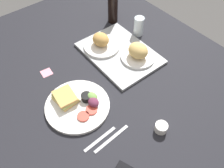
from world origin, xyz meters
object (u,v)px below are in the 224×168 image
Objects in this scene: bread_plate_near at (101,43)px; fork at (100,139)px; espresso_cup at (161,128)px; sticky_note at (47,73)px; soda_bottle at (113,6)px; serving_tray at (119,53)px; bread_plate_far at (138,53)px; drinking_glass at (139,26)px; plate_with_salad at (78,104)px; knife at (111,139)px.

fork is at bearing -38.14° from bread_plate_near.
sticky_note is (-62.78, -22.51, -1.94)cm from espresso_cup.
soda_bottle is at bearing 44.77° from fork.
espresso_cup is at bearing -24.53° from soda_bottle.
serving_tray is 12.14cm from bread_plate_near.
fork is 3.04× the size of sticky_note.
bread_plate_far is 1.60× the size of drinking_glass.
serving_tray is 8.04× the size of espresso_cup.
bread_plate_far is 39.62cm from soda_bottle.
drinking_glass reaches higher than bread_plate_near.
drinking_glass reaches higher than espresso_cup.
fork is at bearing -42.93° from soda_bottle.
plate_with_salad is at bearing 2.34° from sticky_note.
sticky_note is (-13.65, -40.05, -0.74)cm from serving_tray.
bread_plate_far is 1.01× the size of knife.
sticky_note is at bearing 90.31° from knife.
knife is at bearing -117.73° from espresso_cup.
soda_bottle is 4.02× the size of sticky_note.
plate_with_salad is at bearing -53.00° from soda_bottle.
knife is (49.19, -32.26, -4.24)cm from bread_plate_near.
bread_plate_near is 3.76× the size of sticky_note.
drinking_glass is at bearing 35.20° from knife.
espresso_cup is at bearing -31.70° from fork.
fork is at bearing -1.42° from sticky_note.
drinking_glass is at bearing 135.91° from bread_plate_far.
bread_plate_far is (20.37, 9.92, 0.83)cm from bread_plate_near.
bread_plate_near is 42.51cm from plate_with_salad.
serving_tray is at bearing -153.77° from bread_plate_far.
knife is 3.39× the size of sticky_note.
fork is (46.19, -36.26, -4.24)cm from bread_plate_near.
soda_bottle is (-27.21, 17.29, 10.45)cm from serving_tray.
bread_plate_far is 44.24cm from plate_with_salad.
sticky_note is (-23.60, -44.95, -5.26)cm from bread_plate_far.
plate_with_salad is 1.82× the size of fork.
fork is at bearing -6.64° from plate_with_salad.
sticky_note is at bearing -160.28° from espresso_cup.
bread_plate_near is at bearing 127.03° from plate_with_salad.
bread_plate_far is at bearing 31.62° from knife.
knife is (3.00, 4.00, 0.00)cm from fork.
plate_with_salad is at bearing 81.06° from fork.
soda_bottle is at bearing 103.31° from sticky_note.
drinking_glass is at bearing 107.41° from serving_tray.
serving_tray is 52.19cm from espresso_cup.
drinking_glass is 67.77cm from espresso_cup.
bread_plate_near is (-10.42, -5.02, 3.69)cm from serving_tray.
plate_with_salad reaches higher than fork.
serving_tray is 1.46× the size of plate_with_salad.
sticky_note is (-3.22, -35.03, -4.43)cm from bread_plate_near.
serving_tray is 42.32cm from sticky_note.
bread_plate_near is at bearing -53.04° from soda_bottle.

